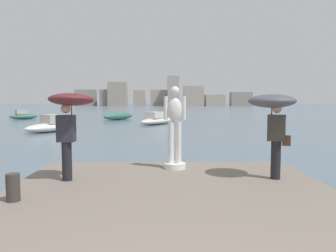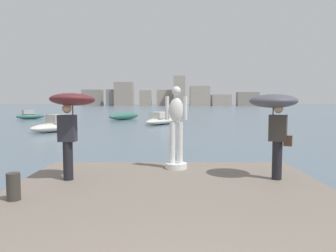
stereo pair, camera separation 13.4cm
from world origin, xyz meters
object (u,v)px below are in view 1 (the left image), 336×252
statue_white_figure (175,132)px  boat_rightward (157,120)px  boat_near (49,126)px  mooring_bollard (13,187)px  onlooker_left (70,111)px  boat_mid (119,116)px  boat_leftward (23,116)px  onlooker_right (273,110)px

statue_white_figure → boat_rightward: bearing=92.0°
boat_near → boat_rightward: boat_near is taller
mooring_bollard → onlooker_left: bearing=68.1°
mooring_bollard → boat_mid: 32.11m
statue_white_figure → mooring_bollard: 4.14m
boat_rightward → boat_leftward: bearing=151.5°
boat_mid → boat_rightward: size_ratio=0.97×
onlooker_left → boat_leftward: bearing=114.6°
statue_white_figure → onlooker_left: (-2.40, -1.22, 0.59)m
statue_white_figure → onlooker_left: size_ratio=1.09×
onlooker_right → boat_leftward: bearing=121.2°
onlooker_left → boat_rightward: onlooker_left is taller
boat_leftward → boat_near: bearing=-61.8°
boat_mid → boat_leftward: (-11.65, 1.36, -0.02)m
onlooker_left → onlooker_right: size_ratio=1.02×
boat_near → boat_mid: size_ratio=0.78×
onlooker_left → boat_leftward: 35.07m
onlooker_left → boat_leftward: onlooker_left is taller
onlooker_right → boat_near: 18.89m
statue_white_figure → boat_mid: (-5.36, 29.27, -0.95)m
onlooker_right → boat_near: (-10.56, 15.58, -1.56)m
boat_leftward → boat_rightward: boat_rightward is taller
mooring_bollard → boat_mid: size_ratio=0.10×
onlooker_right → boat_rightward: onlooker_right is taller
onlooker_left → onlooker_right: 4.61m
boat_near → boat_leftward: bearing=118.2°
mooring_bollard → boat_rightward: boat_rightward is taller
boat_mid → boat_leftward: size_ratio=1.54×
statue_white_figure → boat_rightward: 21.85m
boat_near → onlooker_left: bearing=-69.2°
statue_white_figure → mooring_bollard: (-3.01, -2.75, -0.74)m
statue_white_figure → boat_leftward: (-17.01, 30.63, -0.97)m
statue_white_figure → boat_near: bearing=120.0°
boat_mid → statue_white_figure: bearing=-79.6°
onlooker_left → boat_mid: 30.67m
onlooker_left → boat_mid: onlooker_left is taller
boat_rightward → boat_mid: bearing=121.6°
mooring_bollard → boat_leftward: 36.19m
statue_white_figure → boat_leftward: statue_white_figure is taller
onlooker_right → boat_leftward: (-19.22, 31.75, -1.57)m
onlooker_right → boat_mid: size_ratio=0.38×
statue_white_figure → mooring_bollard: statue_white_figure is taller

